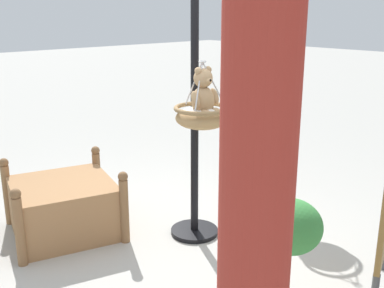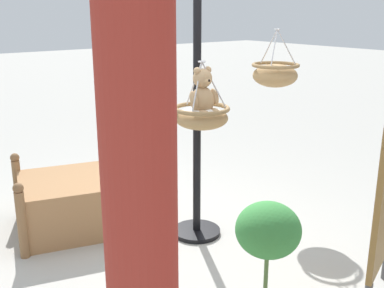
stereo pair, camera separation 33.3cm
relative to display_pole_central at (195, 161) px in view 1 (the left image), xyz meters
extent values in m
plane|color=#ADAAA3|center=(0.20, 0.10, -0.71)|extent=(40.00, 40.00, 0.00)
cylinder|color=black|center=(0.00, 0.00, 0.43)|extent=(0.07, 0.07, 2.28)
cylinder|color=black|center=(0.00, 0.00, -0.69)|extent=(0.44, 0.44, 0.04)
ellipsoid|color=#A37F51|center=(0.15, 0.25, 0.46)|extent=(0.43, 0.43, 0.18)
torus|color=olive|center=(0.15, 0.25, 0.54)|extent=(0.46, 0.46, 0.04)
ellipsoid|color=silver|center=(0.15, 0.25, 0.48)|extent=(0.38, 0.38, 0.14)
cylinder|color=#B7B7BC|center=(0.24, 0.30, 0.73)|extent=(0.19, 0.12, 0.38)
cylinder|color=#B7B7BC|center=(0.06, 0.30, 0.73)|extent=(0.19, 0.12, 0.38)
cylinder|color=#B7B7BC|center=(0.15, 0.15, 0.73)|extent=(0.01, 0.21, 0.38)
torus|color=#B7B7BC|center=(0.15, 0.25, 0.91)|extent=(0.06, 0.06, 0.01)
ellipsoid|color=tan|center=(0.15, 0.26, 0.60)|extent=(0.20, 0.17, 0.24)
sphere|color=tan|center=(0.15, 0.26, 0.78)|extent=(0.17, 0.17, 0.15)
ellipsoid|color=tan|center=(0.15, 0.32, 0.77)|extent=(0.07, 0.06, 0.05)
sphere|color=black|center=(0.15, 0.34, 0.78)|extent=(0.02, 0.02, 0.02)
sphere|color=tan|center=(0.10, 0.26, 0.85)|extent=(0.06, 0.06, 0.06)
sphere|color=tan|center=(0.20, 0.26, 0.85)|extent=(0.06, 0.06, 0.06)
ellipsoid|color=tan|center=(0.05, 0.28, 0.63)|extent=(0.06, 0.11, 0.15)
ellipsoid|color=tan|center=(0.25, 0.28, 0.63)|extent=(0.06, 0.11, 0.15)
ellipsoid|color=tan|center=(0.10, 0.34, 0.52)|extent=(0.07, 0.14, 0.07)
ellipsoid|color=tan|center=(0.20, 0.34, 0.52)|extent=(0.07, 0.14, 0.07)
ellipsoid|color=#A37F51|center=(-1.13, -0.15, 0.65)|extent=(0.46, 0.46, 0.24)
torus|color=olive|center=(-1.13, -0.15, 0.76)|extent=(0.48, 0.48, 0.04)
cylinder|color=#B7B7BC|center=(-1.04, -0.10, 0.94)|extent=(0.20, 0.12, 0.36)
cylinder|color=#B7B7BC|center=(-1.22, -0.10, 0.94)|extent=(0.20, 0.12, 0.36)
cylinder|color=#B7B7BC|center=(-1.13, -0.25, 0.94)|extent=(0.01, 0.22, 0.36)
torus|color=#B7B7BC|center=(-1.13, -0.15, 1.11)|extent=(0.06, 0.06, 0.01)
cube|color=#9E7047|center=(0.88, -0.84, -0.47)|extent=(1.09, 1.08, 0.49)
cube|color=#382819|center=(0.88, -0.84, -0.25)|extent=(0.96, 0.95, 0.06)
cylinder|color=brown|center=(0.57, -0.30, -0.42)|extent=(0.08, 0.08, 0.59)
cylinder|color=brown|center=(1.42, -0.54, -0.42)|extent=(0.08, 0.08, 0.59)
cylinder|color=brown|center=(0.34, -1.14, -0.42)|extent=(0.08, 0.08, 0.59)
cylinder|color=brown|center=(1.19, -1.38, -0.42)|extent=(0.08, 0.08, 0.59)
sphere|color=brown|center=(0.57, -0.30, -0.09)|extent=(0.09, 0.09, 0.09)
sphere|color=brown|center=(1.42, -0.54, -0.09)|extent=(0.09, 0.09, 0.09)
sphere|color=brown|center=(0.34, -1.14, -0.09)|extent=(0.09, 0.09, 0.09)
sphere|color=brown|center=(1.19, -1.38, -0.09)|extent=(0.09, 0.09, 0.09)
cylinder|color=#4C6B38|center=(0.73, 1.56, -0.22)|extent=(0.02, 0.02, 0.48)
ellipsoid|color=#38843D|center=(0.73, 1.56, 0.16)|extent=(0.36, 0.36, 0.31)
cylinder|color=#4C4C4C|center=(-0.69, 1.49, -0.56)|extent=(0.05, 0.05, 0.30)
camera|label=1|loc=(2.71, 2.92, 1.31)|focal=43.82mm
camera|label=2|loc=(2.46, 3.14, 1.31)|focal=43.82mm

